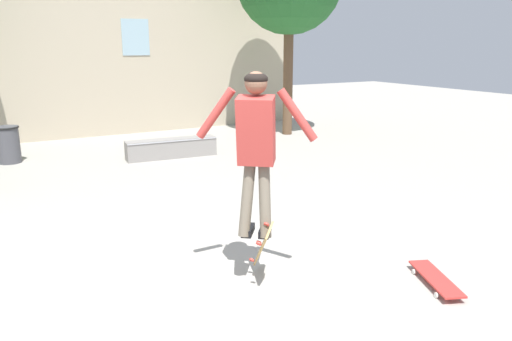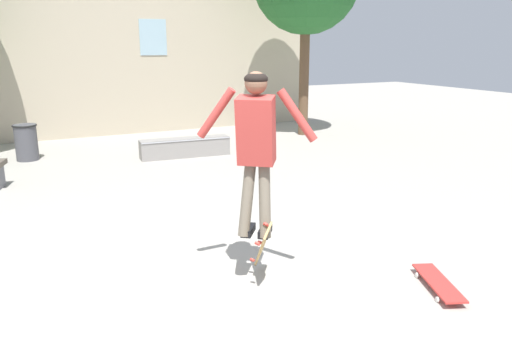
% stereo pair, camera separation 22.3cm
% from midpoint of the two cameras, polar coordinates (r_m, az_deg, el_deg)
% --- Properties ---
extents(ground_plane, '(40.00, 40.00, 0.00)m').
position_cam_midpoint_polar(ground_plane, '(4.75, -3.74, -14.98)').
color(ground_plane, '#A39E93').
extents(building_backdrop, '(14.08, 0.52, 5.76)m').
position_cam_midpoint_polar(building_backdrop, '(13.29, -20.34, 14.06)').
color(building_backdrop, '#B7A88E').
rests_on(building_backdrop, ground_plane).
extents(skate_ledge, '(1.89, 0.52, 0.39)m').
position_cam_midpoint_polar(skate_ledge, '(10.55, -7.51, 2.64)').
color(skate_ledge, gray).
rests_on(skate_ledge, ground_plane).
extents(trash_bin, '(0.47, 0.47, 0.73)m').
position_cam_midpoint_polar(trash_bin, '(11.09, -24.27, 3.05)').
color(trash_bin, '#47474C').
rests_on(trash_bin, ground_plane).
extents(skater, '(0.95, 0.77, 1.58)m').
position_cam_midpoint_polar(skater, '(4.66, 1.37, 3.53)').
color(skater, '#B23833').
extents(skateboard_flipping, '(0.36, 0.68, 0.68)m').
position_cam_midpoint_polar(skateboard_flipping, '(4.96, 2.08, -8.49)').
color(skateboard_flipping, '#AD894C').
extents(skateboard_resting, '(0.51, 0.83, 0.08)m').
position_cam_midpoint_polar(skateboard_resting, '(5.31, 21.28, -11.85)').
color(skateboard_resting, red).
rests_on(skateboard_resting, ground_plane).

